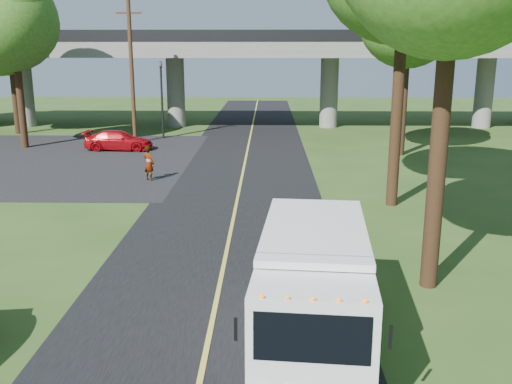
{
  "coord_description": "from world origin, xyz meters",
  "views": [
    {
      "loc": [
        1.26,
        -13.06,
        6.09
      ],
      "look_at": [
        0.88,
        4.64,
        1.6
      ],
      "focal_mm": 40.0,
      "sensor_mm": 36.0,
      "label": 1
    }
  ],
  "objects_px": {
    "tree_right_far": "(414,6)",
    "step_van": "(313,286)",
    "red_sedan": "(119,140)",
    "pedestrian": "(149,163)",
    "traffic_signal": "(162,92)",
    "tree_left_far": "(10,28)",
    "utility_pole": "(132,72)",
    "tree_left_lot": "(14,16)"
  },
  "relations": [
    {
      "from": "step_van",
      "to": "pedestrian",
      "type": "relative_size",
      "value": 3.65
    },
    {
      "from": "tree_right_far",
      "to": "step_van",
      "type": "bearing_deg",
      "value": -107.63
    },
    {
      "from": "utility_pole",
      "to": "step_van",
      "type": "xyz_separation_m",
      "value": [
        9.71,
        -26.19,
        -3.25
      ]
    },
    {
      "from": "tree_right_far",
      "to": "pedestrian",
      "type": "xyz_separation_m",
      "value": [
        -13.54,
        -6.76,
        -7.47
      ]
    },
    {
      "from": "utility_pole",
      "to": "tree_left_lot",
      "type": "relative_size",
      "value": 0.86
    },
    {
      "from": "tree_left_lot",
      "to": "red_sedan",
      "type": "distance_m",
      "value": 9.42
    },
    {
      "from": "tree_left_far",
      "to": "red_sedan",
      "type": "relative_size",
      "value": 2.4
    },
    {
      "from": "tree_left_lot",
      "to": "utility_pole",
      "type": "bearing_deg",
      "value": 18.97
    },
    {
      "from": "tree_left_far",
      "to": "red_sedan",
      "type": "bearing_deg",
      "value": -36.42
    },
    {
      "from": "tree_left_far",
      "to": "utility_pole",
      "type": "bearing_deg",
      "value": -22.43
    },
    {
      "from": "tree_left_lot",
      "to": "traffic_signal",
      "type": "bearing_deg",
      "value": 28.11
    },
    {
      "from": "step_van",
      "to": "tree_left_lot",
      "type": "bearing_deg",
      "value": 128.69
    },
    {
      "from": "pedestrian",
      "to": "utility_pole",
      "type": "bearing_deg",
      "value": -37.59
    },
    {
      "from": "step_van",
      "to": "tree_left_far",
      "type": "bearing_deg",
      "value": 127.35
    },
    {
      "from": "traffic_signal",
      "to": "tree_left_lot",
      "type": "height_order",
      "value": "tree_left_lot"
    },
    {
      "from": "traffic_signal",
      "to": "step_van",
      "type": "distance_m",
      "value": 29.42
    },
    {
      "from": "tree_left_far",
      "to": "pedestrian",
      "type": "height_order",
      "value": "tree_left_far"
    },
    {
      "from": "tree_left_lot",
      "to": "tree_left_far",
      "type": "bearing_deg",
      "value": 116.57
    },
    {
      "from": "utility_pole",
      "to": "tree_right_far",
      "type": "xyz_separation_m",
      "value": [
        16.71,
        -4.16,
        3.71
      ]
    },
    {
      "from": "tree_right_far",
      "to": "red_sedan",
      "type": "height_order",
      "value": "tree_right_far"
    },
    {
      "from": "utility_pole",
      "to": "step_van",
      "type": "relative_size",
      "value": 1.49
    },
    {
      "from": "utility_pole",
      "to": "tree_right_far",
      "type": "height_order",
      "value": "tree_right_far"
    },
    {
      "from": "utility_pole",
      "to": "pedestrian",
      "type": "distance_m",
      "value": 11.98
    },
    {
      "from": "traffic_signal",
      "to": "utility_pole",
      "type": "bearing_deg",
      "value": -126.87
    },
    {
      "from": "tree_right_far",
      "to": "step_van",
      "type": "height_order",
      "value": "tree_right_far"
    },
    {
      "from": "red_sedan",
      "to": "pedestrian",
      "type": "bearing_deg",
      "value": -154.65
    },
    {
      "from": "step_van",
      "to": "traffic_signal",
      "type": "bearing_deg",
      "value": 111.26
    },
    {
      "from": "utility_pole",
      "to": "tree_left_far",
      "type": "relative_size",
      "value": 0.91
    },
    {
      "from": "tree_left_far",
      "to": "red_sedan",
      "type": "height_order",
      "value": "tree_left_far"
    },
    {
      "from": "traffic_signal",
      "to": "tree_left_lot",
      "type": "relative_size",
      "value": 0.5
    },
    {
      "from": "tree_left_lot",
      "to": "red_sedan",
      "type": "relative_size",
      "value": 2.54
    },
    {
      "from": "tree_right_far",
      "to": "tree_left_lot",
      "type": "xyz_separation_m",
      "value": [
        -23.0,
        2.0,
        -0.4
      ]
    },
    {
      "from": "step_van",
      "to": "red_sedan",
      "type": "bearing_deg",
      "value": 118.29
    },
    {
      "from": "utility_pole",
      "to": "pedestrian",
      "type": "relative_size",
      "value": 5.42
    },
    {
      "from": "pedestrian",
      "to": "red_sedan",
      "type": "bearing_deg",
      "value": -30.36
    },
    {
      "from": "tree_left_lot",
      "to": "pedestrian",
      "type": "distance_m",
      "value": 14.7
    },
    {
      "from": "traffic_signal",
      "to": "red_sedan",
      "type": "xyz_separation_m",
      "value": [
        -1.87,
        -4.75,
        -2.6
      ]
    },
    {
      "from": "pedestrian",
      "to": "step_van",
      "type": "bearing_deg",
      "value": 149.48
    },
    {
      "from": "tree_right_far",
      "to": "tree_left_lot",
      "type": "distance_m",
      "value": 23.09
    },
    {
      "from": "traffic_signal",
      "to": "tree_right_far",
      "type": "xyz_separation_m",
      "value": [
        15.21,
        -6.16,
        5.1
      ]
    },
    {
      "from": "tree_right_far",
      "to": "tree_left_far",
      "type": "height_order",
      "value": "tree_right_far"
    },
    {
      "from": "tree_left_far",
      "to": "step_van",
      "type": "distance_m",
      "value": 36.05
    }
  ]
}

